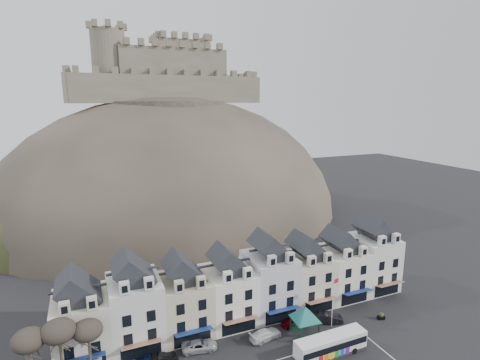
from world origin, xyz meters
The scene contains 18 objects.
townhouse_terrace centered at (0.15, 15.97, 5.30)m, with size 54.40×9.35×11.80m.
castle_hill centered at (1.25, 68.95, 0.11)m, with size 100.00×76.00×68.00m.
castle centered at (0.51, 75.93, 40.19)m, with size 50.20×22.20×22.00m.
tree_left_far centered at (-29.00, 10.50, 6.90)m, with size 3.61×3.61×8.24m.
tree_left_mid centered at (-26.00, 10.50, 7.24)m, with size 3.78×3.78×8.64m.
tree_left_near centered at (-23.00, 10.50, 6.55)m, with size 3.43×3.43×7.84m.
bus centered at (5.90, 3.20, 1.57)m, with size 10.09×2.47×2.84m.
bus_shelter centered at (5.00, 8.03, 3.50)m, with size 7.08×7.08×4.50m.
red_buoy centered at (10.00, 3.46, 1.01)m, with size 1.62×1.62×1.98m.
flagpole centered at (10.03, 8.47, 4.37)m, with size 1.08×0.33×7.65m.
planter_west centered at (12.00, 3.92, 0.49)m, with size 1.09×0.71×1.01m.
planter_east centered at (18.00, 7.00, 0.53)m, with size 1.19×0.80×1.09m.
car_navy centered at (-16.00, 10.56, 0.66)m, with size 1.56×3.88×1.32m, color #0B193A.
car_black centered at (-14.80, 9.98, 0.67)m, with size 1.43×4.09×1.35m, color black.
car_silver centered at (-9.60, 10.77, 0.66)m, with size 2.20×4.70×1.33m, color #B8BBC0.
car_white centered at (-0.40, 9.51, 0.69)m, with size 1.95×4.79×1.39m, color white.
car_maroon centered at (4.80, 10.91, 0.64)m, with size 1.51×3.75×1.28m, color #5F050D.
car_charcoal centered at (9.97, 9.50, 0.75)m, with size 1.59×4.57×1.51m, color black.
Camera 1 is at (-21.73, -31.99, 32.66)m, focal length 28.00 mm.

